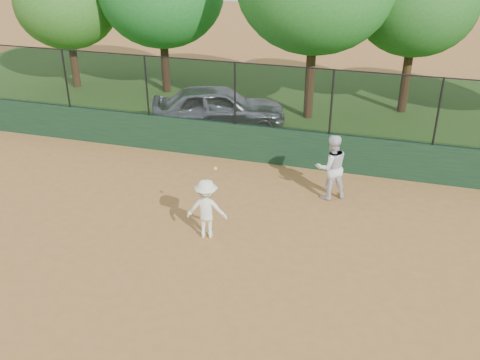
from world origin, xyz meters
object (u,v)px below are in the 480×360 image
(tree_0, at_px, (66,3))
(tree_3, at_px, (416,3))
(player_second, at_px, (331,167))
(parked_car, at_px, (218,108))
(player_main, at_px, (207,209))

(tree_0, xyz_separation_m, tree_3, (14.57, 0.66, 0.49))
(player_second, relative_size, tree_3, 0.30)
(tree_0, bearing_deg, player_second, -30.60)
(parked_car, distance_m, player_main, 7.40)
(parked_car, bearing_deg, tree_0, 47.67)
(parked_car, xyz_separation_m, player_second, (4.70, -4.19, 0.11))
(player_main, height_order, tree_3, tree_3)
(player_main, bearing_deg, player_second, 48.15)
(player_second, bearing_deg, tree_0, -59.79)
(player_main, bearing_deg, tree_0, 134.18)
(player_main, xyz_separation_m, tree_0, (-10.18, 10.48, 2.96))
(tree_0, bearing_deg, parked_car, -22.66)
(player_second, distance_m, player_main, 3.91)
(tree_0, distance_m, tree_3, 14.59)
(tree_0, relative_size, tree_3, 0.92)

